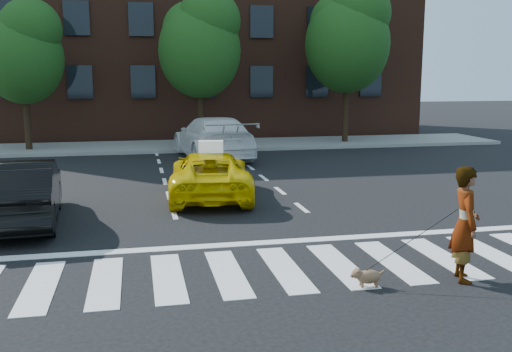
# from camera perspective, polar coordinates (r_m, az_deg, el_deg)

# --- Properties ---
(ground) EXTENTS (120.00, 120.00, 0.00)m
(ground) POSITION_cam_1_polar(r_m,az_deg,el_deg) (9.97, 2.91, -9.29)
(ground) COLOR black
(ground) RESTS_ON ground
(crosswalk) EXTENTS (13.00, 2.40, 0.01)m
(crosswalk) POSITION_cam_1_polar(r_m,az_deg,el_deg) (9.97, 2.91, -9.25)
(crosswalk) COLOR silver
(crosswalk) RESTS_ON ground
(stop_line) EXTENTS (12.00, 0.30, 0.01)m
(stop_line) POSITION_cam_1_polar(r_m,az_deg,el_deg) (11.45, 0.85, -6.68)
(stop_line) COLOR silver
(stop_line) RESTS_ON ground
(sidewalk_far) EXTENTS (30.00, 4.00, 0.15)m
(sidewalk_far) POSITION_cam_1_polar(r_m,az_deg,el_deg) (26.90, -6.67, 3.04)
(sidewalk_far) COLOR slate
(sidewalk_far) RESTS_ON ground
(building) EXTENTS (26.00, 10.00, 12.00)m
(building) POSITION_cam_1_polar(r_m,az_deg,el_deg) (34.29, -8.08, 14.41)
(building) COLOR #4C271B
(building) RESTS_ON ground
(tree_left) EXTENTS (3.39, 3.38, 6.50)m
(tree_left) POSITION_cam_1_polar(r_m,az_deg,el_deg) (26.50, -22.26, 11.74)
(tree_left) COLOR black
(tree_left) RESTS_ON ground
(tree_mid) EXTENTS (3.69, 3.69, 7.10)m
(tree_mid) POSITION_cam_1_polar(r_m,az_deg,el_deg) (26.30, -5.59, 13.33)
(tree_mid) COLOR black
(tree_mid) RESTS_ON ground
(tree_right) EXTENTS (4.00, 4.00, 7.70)m
(tree_right) POSITION_cam_1_polar(r_m,az_deg,el_deg) (28.00, 9.22, 13.89)
(tree_right) COLOR black
(tree_right) RESTS_ON ground
(taxi) EXTENTS (2.58, 4.75, 1.26)m
(taxi) POSITION_cam_1_polar(r_m,az_deg,el_deg) (15.61, -4.60, 0.15)
(taxi) COLOR #D8B904
(taxi) RESTS_ON ground
(black_sedan) EXTENTS (1.90, 4.54, 1.46)m
(black_sedan) POSITION_cam_1_polar(r_m,az_deg,el_deg) (13.79, -22.44, -1.48)
(black_sedan) COLOR black
(black_sedan) RESTS_ON ground
(white_suv) EXTENTS (3.01, 6.05, 1.69)m
(white_suv) POSITION_cam_1_polar(r_m,az_deg,el_deg) (23.03, -4.33, 3.85)
(white_suv) COLOR white
(white_suv) RESTS_ON ground
(woman) EXTENTS (0.63, 0.79, 1.88)m
(woman) POSITION_cam_1_polar(r_m,az_deg,el_deg) (9.78, 20.20, -4.53)
(woman) COLOR #999999
(woman) RESTS_ON ground
(dog) EXTENTS (0.55, 0.25, 0.31)m
(dog) POSITION_cam_1_polar(r_m,az_deg,el_deg) (9.25, 10.98, -9.81)
(dog) COLOR #94754B
(dog) RESTS_ON ground
(taxi_sign) EXTENTS (0.68, 0.35, 0.32)m
(taxi_sign) POSITION_cam_1_polar(r_m,az_deg,el_deg) (15.30, -4.54, 2.94)
(taxi_sign) COLOR white
(taxi_sign) RESTS_ON taxi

